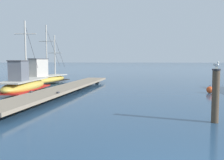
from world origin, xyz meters
TOP-DOWN VIEW (x-y plane):
  - floating_dock at (-6.43, 12.74)m, footprint 2.89×17.41m
  - fishing_boat_0 at (-10.37, 18.35)m, footprint 2.83×7.47m
  - fishing_boat_1 at (-9.38, 12.43)m, footprint 1.99×5.83m
  - mooring_piling at (1.39, 5.52)m, footprint 0.30×0.30m
  - perched_seagull at (1.39, 5.53)m, footprint 0.17×0.38m
  - mooring_buoy at (3.37, 13.81)m, footprint 0.47×0.47m

SIDE VIEW (x-z plane):
  - mooring_buoy at x=3.37m, z-range -0.03..0.50m
  - floating_dock at x=-6.43m, z-range 0.10..0.63m
  - fishing_boat_1 at x=-9.38m, z-range -1.89..3.11m
  - fishing_boat_0 at x=-10.37m, z-range -2.13..3.42m
  - mooring_piling at x=1.39m, z-range 0.04..2.00m
  - perched_seagull at x=1.39m, z-range 1.98..2.25m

